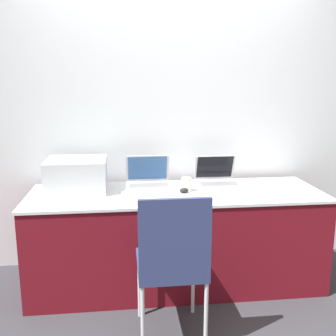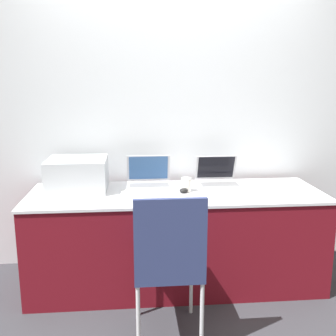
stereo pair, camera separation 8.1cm
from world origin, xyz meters
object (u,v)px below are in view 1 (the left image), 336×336
(laptop_left, at_px, (148,179))
(external_keyboard, at_px, (147,193))
(coffee_cup, at_px, (186,184))
(chair, at_px, (172,258))
(mouse, at_px, (184,190))
(printer, at_px, (77,174))
(laptop_right, at_px, (217,178))

(laptop_left, bearing_deg, external_keyboard, -95.90)
(coffee_cup, distance_m, chair, 0.81)
(laptop_left, distance_m, external_keyboard, 0.25)
(laptop_left, bearing_deg, mouse, -44.52)
(laptop_left, distance_m, coffee_cup, 0.34)
(printer, distance_m, laptop_left, 0.56)
(laptop_left, relative_size, coffee_cup, 3.32)
(laptop_left, xyz_separation_m, mouse, (0.25, -0.25, -0.03))
(external_keyboard, bearing_deg, mouse, -0.71)
(external_keyboard, bearing_deg, laptop_left, 84.10)
(coffee_cup, bearing_deg, chair, -105.32)
(laptop_left, xyz_separation_m, external_keyboard, (-0.03, -0.24, -0.04))
(laptop_right, bearing_deg, coffee_cup, -146.75)
(laptop_right, height_order, coffee_cup, laptop_right)
(coffee_cup, xyz_separation_m, chair, (-0.20, -0.74, -0.25))
(external_keyboard, bearing_deg, printer, 164.04)
(coffee_cup, bearing_deg, external_keyboard, -172.79)
(laptop_left, height_order, external_keyboard, laptop_left)
(coffee_cup, relative_size, chair, 0.11)
(external_keyboard, height_order, chair, chair)
(laptop_right, distance_m, coffee_cup, 0.34)
(laptop_right, height_order, mouse, laptop_right)
(mouse, bearing_deg, coffee_cup, 59.87)
(chair, bearing_deg, laptop_right, 62.21)
(laptop_right, bearing_deg, laptop_left, 178.21)
(chair, bearing_deg, external_keyboard, 97.87)
(mouse, bearing_deg, external_keyboard, 179.29)
(laptop_left, distance_m, laptop_right, 0.56)
(printer, height_order, external_keyboard, printer)
(mouse, xyz_separation_m, chair, (-0.18, -0.70, -0.21))
(laptop_left, relative_size, laptop_right, 1.05)
(external_keyboard, distance_m, chair, 0.74)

